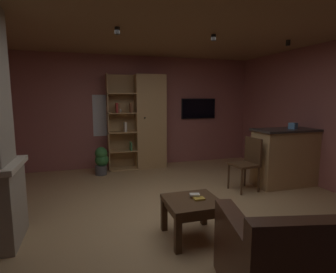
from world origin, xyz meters
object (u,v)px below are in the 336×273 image
(leather_couch, at_px, (332,264))
(table_book_1, at_px, (195,195))
(table_book_0, at_px, (199,199))
(tissue_box, at_px, (293,126))
(dining_chair, at_px, (248,160))
(kitchen_bar_counter, at_px, (289,157))
(wall_mounted_tv, at_px, (198,109))
(bookshelf_cabinet, at_px, (146,122))
(coffee_table, at_px, (193,207))
(potted_floor_plant, at_px, (101,160))

(leather_couch, xyz_separation_m, table_book_1, (-0.64, 1.30, 0.18))
(table_book_0, bearing_deg, tissue_box, 27.81)
(table_book_0, bearing_deg, dining_chair, 40.54)
(kitchen_bar_counter, xyz_separation_m, wall_mounted_tv, (-0.86, 2.25, 0.81))
(bookshelf_cabinet, distance_m, coffee_table, 3.39)
(potted_floor_plant, bearing_deg, table_book_1, -72.78)
(leather_couch, bearing_deg, coffee_table, 119.16)
(bookshelf_cabinet, height_order, dining_chair, bookshelf_cabinet)
(table_book_1, bearing_deg, tissue_box, 26.17)
(dining_chair, height_order, potted_floor_plant, dining_chair)
(coffee_table, bearing_deg, table_book_0, -8.37)
(leather_couch, relative_size, table_book_1, 15.91)
(leather_couch, bearing_deg, table_book_0, 116.66)
(kitchen_bar_counter, height_order, table_book_1, kitchen_bar_counter)
(wall_mounted_tv, bearing_deg, tissue_box, -69.06)
(kitchen_bar_counter, bearing_deg, tissue_box, -73.60)
(wall_mounted_tv, bearing_deg, dining_chair, -90.99)
(kitchen_bar_counter, relative_size, potted_floor_plant, 2.32)
(bookshelf_cabinet, bearing_deg, tissue_box, -42.56)
(leather_couch, bearing_deg, kitchen_bar_counter, 55.14)
(tissue_box, bearing_deg, leather_couch, -125.38)
(table_book_1, bearing_deg, table_book_0, -72.62)
(coffee_table, xyz_separation_m, table_book_0, (0.07, -0.01, 0.10))
(kitchen_bar_counter, relative_size, table_book_1, 11.85)
(table_book_0, distance_m, table_book_1, 0.08)
(tissue_box, relative_size, potted_floor_plant, 0.20)
(potted_floor_plant, xyz_separation_m, wall_mounted_tv, (2.43, 0.54, 1.03))
(kitchen_bar_counter, bearing_deg, table_book_1, -153.08)
(bookshelf_cabinet, height_order, tissue_box, bookshelf_cabinet)
(dining_chair, relative_size, potted_floor_plant, 1.57)
(kitchen_bar_counter, relative_size, dining_chair, 1.48)
(leather_couch, distance_m, dining_chair, 2.63)
(leather_couch, xyz_separation_m, wall_mounted_tv, (0.89, 4.76, 1.04))
(kitchen_bar_counter, relative_size, leather_couch, 0.74)
(wall_mounted_tv, bearing_deg, coffee_table, -114.15)
(leather_couch, height_order, table_book_1, leather_couch)
(table_book_1, distance_m, wall_mounted_tv, 3.88)
(coffee_table, height_order, table_book_1, table_book_1)
(table_book_0, distance_m, wall_mounted_tv, 3.94)
(bookshelf_cabinet, height_order, wall_mounted_tv, bookshelf_cabinet)
(kitchen_bar_counter, height_order, table_book_0, kitchen_bar_counter)
(tissue_box, distance_m, wall_mounted_tv, 2.45)
(table_book_0, bearing_deg, leather_couch, -63.34)
(coffee_table, distance_m, wall_mounted_tv, 3.98)
(kitchen_bar_counter, height_order, dining_chair, kitchen_bar_counter)
(leather_couch, bearing_deg, wall_mounted_tv, 79.42)
(kitchen_bar_counter, height_order, tissue_box, tissue_box)
(tissue_box, height_order, potted_floor_plant, tissue_box)
(tissue_box, xyz_separation_m, leather_couch, (-1.76, -2.48, -0.80))
(table_book_1, xyz_separation_m, dining_chair, (1.49, 1.18, 0.05))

